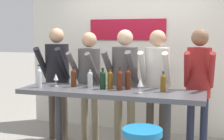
{
  "coord_description": "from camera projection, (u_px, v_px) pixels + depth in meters",
  "views": [
    {
      "loc": [
        1.23,
        -3.77,
        1.71
      ],
      "look_at": [
        0.0,
        0.1,
        1.23
      ],
      "focal_mm": 50.0,
      "sensor_mm": 36.0,
      "label": 1
    }
  ],
  "objects": [
    {
      "name": "person_center",
      "position": [
        157.0,
        77.0,
        4.37
      ],
      "size": [
        0.42,
        0.54,
        1.75
      ],
      "rotation": [
        0.0,
        0.0,
        -0.03
      ],
      "color": "#473D33",
      "rests_on": "ground_plane"
    },
    {
      "name": "tasting_table",
      "position": [
        110.0,
        101.0,
        4.04
      ],
      "size": [
        2.4,
        0.64,
        0.98
      ],
      "color": "#4C4C51",
      "rests_on": "ground_plane"
    },
    {
      "name": "wine_glass_1",
      "position": [
        140.0,
        83.0,
        3.8
      ],
      "size": [
        0.07,
        0.07,
        0.18
      ],
      "color": "silver",
      "rests_on": "tasting_table"
    },
    {
      "name": "wine_bottle_0",
      "position": [
        120.0,
        80.0,
        4.0
      ],
      "size": [
        0.08,
        0.08,
        0.3
      ],
      "color": "#4C1E0F",
      "rests_on": "tasting_table"
    },
    {
      "name": "wine_bottle_6",
      "position": [
        103.0,
        79.0,
        4.07
      ],
      "size": [
        0.08,
        0.08,
        0.28
      ],
      "color": "black",
      "rests_on": "tasting_table"
    },
    {
      "name": "person_far_left",
      "position": [
        57.0,
        71.0,
        4.91
      ],
      "size": [
        0.44,
        0.56,
        1.79
      ],
      "rotation": [
        0.0,
        0.0,
        0.01
      ],
      "color": "#473D33",
      "rests_on": "ground_plane"
    },
    {
      "name": "wine_bottle_3",
      "position": [
        110.0,
        79.0,
        4.09
      ],
      "size": [
        0.07,
        0.07,
        0.28
      ],
      "color": "brown",
      "rests_on": "tasting_table"
    },
    {
      "name": "back_wall",
      "position": [
        137.0,
        56.0,
        5.43
      ],
      "size": [
        4.0,
        0.12,
        2.6
      ],
      "color": "silver",
      "rests_on": "ground_plane"
    },
    {
      "name": "wine_bottle_5",
      "position": [
        128.0,
        79.0,
        4.06
      ],
      "size": [
        0.07,
        0.07,
        0.3
      ],
      "color": "#4C1E0F",
      "rests_on": "tasting_table"
    },
    {
      "name": "wine_glass_0",
      "position": [
        56.0,
        77.0,
        4.29
      ],
      "size": [
        0.07,
        0.07,
        0.18
      ],
      "color": "silver",
      "rests_on": "tasting_table"
    },
    {
      "name": "wine_bottle_7",
      "position": [
        74.0,
        77.0,
        4.25
      ],
      "size": [
        0.07,
        0.07,
        0.28
      ],
      "color": "#4C1E0F",
      "rests_on": "tasting_table"
    },
    {
      "name": "wine_bottle_1",
      "position": [
        39.0,
        77.0,
        4.2
      ],
      "size": [
        0.07,
        0.07,
        0.31
      ],
      "color": "#B7BCC1",
      "rests_on": "tasting_table"
    },
    {
      "name": "wine_bottle_4",
      "position": [
        90.0,
        79.0,
        4.18
      ],
      "size": [
        0.07,
        0.07,
        0.27
      ],
      "color": "#B7BCC1",
      "rests_on": "tasting_table"
    },
    {
      "name": "wine_bottle_2",
      "position": [
        163.0,
        82.0,
        3.89
      ],
      "size": [
        0.07,
        0.07,
        0.26
      ],
      "color": "brown",
      "rests_on": "tasting_table"
    },
    {
      "name": "person_center_left",
      "position": [
        125.0,
        76.0,
        4.52
      ],
      "size": [
        0.5,
        0.6,
        1.76
      ],
      "rotation": [
        0.0,
        0.0,
        -0.13
      ],
      "color": "gray",
      "rests_on": "ground_plane"
    },
    {
      "name": "person_center_right",
      "position": [
        199.0,
        78.0,
        4.19
      ],
      "size": [
        0.4,
        0.54,
        1.77
      ],
      "rotation": [
        0.0,
        0.0,
        0.05
      ],
      "color": "#23283D",
      "rests_on": "ground_plane"
    },
    {
      "name": "person_left",
      "position": [
        89.0,
        76.0,
        4.66
      ],
      "size": [
        0.45,
        0.57,
        1.73
      ],
      "rotation": [
        0.0,
        0.0,
        -0.16
      ],
      "color": "gray",
      "rests_on": "ground_plane"
    }
  ]
}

